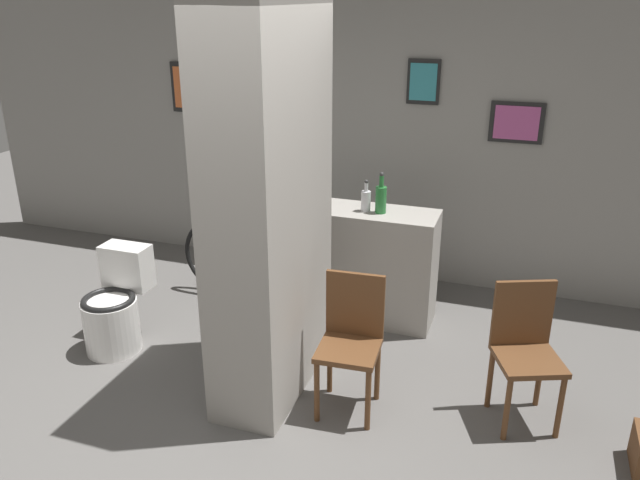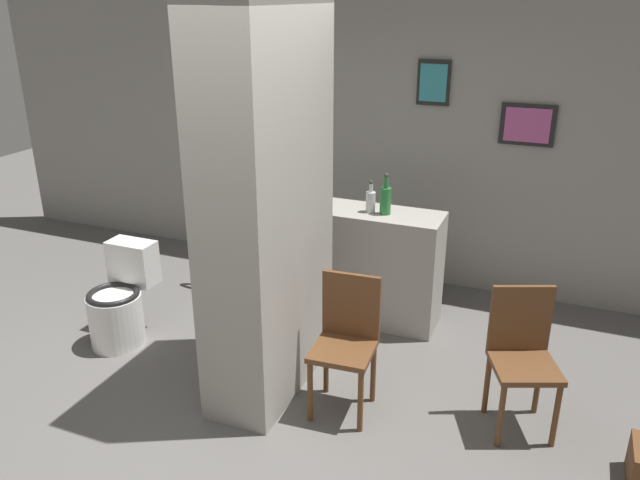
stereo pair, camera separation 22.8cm
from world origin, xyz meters
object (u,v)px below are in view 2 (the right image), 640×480
toilet (120,304)px  bottle_tall (385,199)px  chair_by_doorway (522,353)px  bicycle (279,261)px  chair_near_pillar (346,338)px

toilet → bottle_tall: bottle_tall is taller
chair_by_doorway → bottle_tall: bearing=118.8°
toilet → bicycle: size_ratio=0.44×
toilet → chair_near_pillar: size_ratio=0.84×
bicycle → toilet: bearing=-127.1°
chair_near_pillar → chair_by_doorway: bearing=8.8°
toilet → bottle_tall: (1.79, 1.07, 0.75)m
bicycle → bottle_tall: 1.18m
chair_by_doorway → bottle_tall: 1.62m
chair_near_pillar → bottle_tall: bearing=91.8°
chair_by_doorway → bottle_tall: size_ratio=2.75×
chair_near_pillar → bicycle: (-1.07, 1.22, -0.13)m
toilet → bottle_tall: 2.21m
bicycle → bottle_tall: bottle_tall is taller
bottle_tall → toilet: bearing=-149.2°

